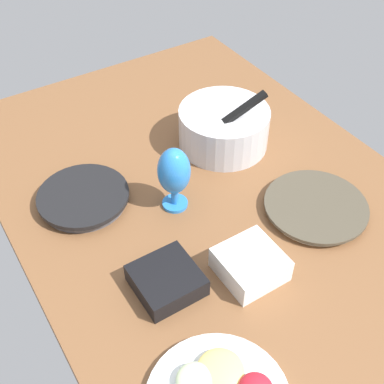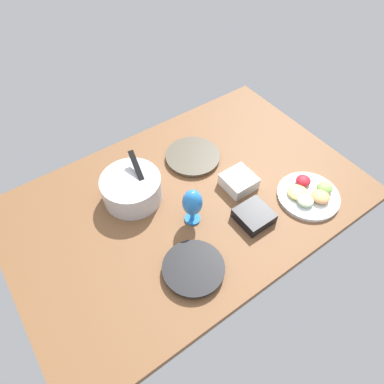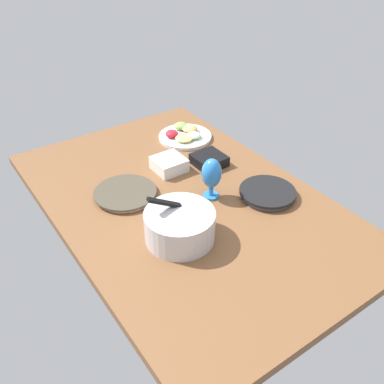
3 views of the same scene
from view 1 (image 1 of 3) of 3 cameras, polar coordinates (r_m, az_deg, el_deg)
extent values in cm
cube|color=brown|center=(137.40, 2.90, -1.55)|extent=(160.00, 104.00, 4.00)
cylinder|color=#4C4C51|center=(137.68, -12.14, -0.85)|extent=(22.50, 22.50, 1.99)
cylinder|color=black|center=(136.59, -12.24, -0.38)|extent=(24.46, 24.46, 1.20)
cylinder|color=beige|center=(136.54, 13.79, -1.84)|extent=(25.06, 25.06, 1.48)
cylinder|color=#494233|center=(135.72, 13.87, -1.49)|extent=(27.24, 27.24, 0.89)
cylinder|color=silver|center=(150.99, 3.61, 7.30)|extent=(26.78, 26.78, 12.03)
cylinder|color=white|center=(148.88, 3.67, 8.41)|extent=(24.10, 24.10, 2.16)
cube|color=black|center=(143.77, 4.81, 8.66)|extent=(5.77, 19.60, 11.12)
ellipsoid|color=#F9E072|center=(103.76, 3.22, -19.49)|extent=(9.37, 9.37, 2.49)
ellipsoid|color=beige|center=(102.45, 0.32, -20.53)|extent=(7.34, 7.34, 2.98)
cylinder|color=blue|center=(134.38, -1.94, -1.30)|extent=(6.84, 6.84, 1.00)
cylinder|color=blue|center=(132.50, -1.96, -0.48)|extent=(2.00, 2.00, 4.34)
ellipsoid|color=blue|center=(126.48, -2.06, 2.40)|extent=(8.56, 8.56, 13.39)
cube|color=black|center=(115.65, -2.91, -9.95)|extent=(14.24, 14.24, 4.92)
cube|color=tan|center=(114.38, -2.94, -9.48)|extent=(11.68, 11.68, 1.58)
cube|color=white|center=(118.19, 6.61, -8.15)|extent=(13.91, 13.91, 6.20)
cube|color=#F9E072|center=(116.64, 6.69, -7.54)|extent=(11.40, 11.40, 1.99)
camera|label=2|loc=(1.38, -60.59, 40.94)|focal=32.60mm
camera|label=3|loc=(2.45, 3.53, 46.86)|focal=39.98mm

